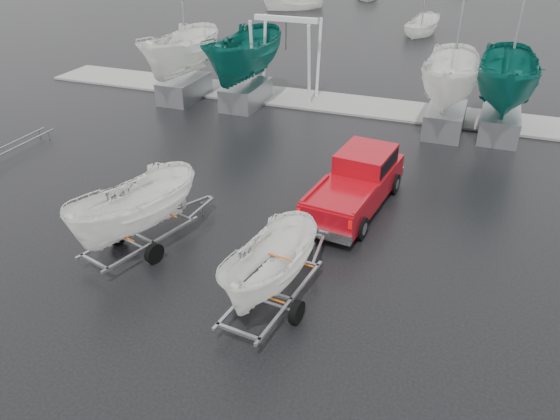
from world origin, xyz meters
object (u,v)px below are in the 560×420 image
object	(u,v)px
pickup_truck	(358,180)
trailer_hitched	(271,226)
trailer_parked	(129,167)
boat_hoist	(286,46)

from	to	relation	value
pickup_truck	trailer_hitched	xyz separation A→B (m)	(-0.70, -6.08, 1.50)
trailer_parked	boat_hoist	xyz separation A→B (m)	(-1.03, 15.08, -0.03)
pickup_truck	trailer_hitched	world-z (taller)	trailer_hitched
trailer_hitched	pickup_truck	bearing A→B (deg)	90.00
pickup_truck	boat_hoist	world-z (taller)	boat_hoist
trailer_hitched	trailer_parked	xyz separation A→B (m)	(-4.56, 1.09, 0.29)
pickup_truck	boat_hoist	distance (m)	12.02
trailer_hitched	trailer_parked	distance (m)	4.70
trailer_hitched	boat_hoist	distance (m)	17.11
trailer_hitched	trailer_parked	world-z (taller)	trailer_parked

